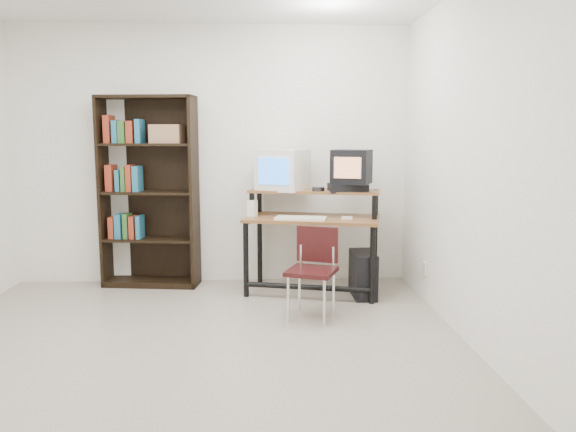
{
  "coord_description": "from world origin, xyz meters",
  "views": [
    {
      "loc": [
        0.5,
        -3.77,
        1.51
      ],
      "look_at": [
        0.74,
        1.1,
        0.8
      ],
      "focal_mm": 35.0,
      "sensor_mm": 36.0,
      "label": 1
    }
  ],
  "objects_px": {
    "crt_monitor": "(283,170)",
    "bookshelf": "(150,190)",
    "computer_desk": "(313,221)",
    "school_chair": "(314,263)",
    "pc_tower": "(363,274)",
    "crt_tv": "(352,167)"
  },
  "relations": [
    {
      "from": "crt_monitor",
      "to": "crt_tv",
      "type": "bearing_deg",
      "value": 9.67
    },
    {
      "from": "school_chair",
      "to": "bookshelf",
      "type": "distance_m",
      "value": 1.96
    },
    {
      "from": "crt_monitor",
      "to": "bookshelf",
      "type": "bearing_deg",
      "value": -159.44
    },
    {
      "from": "pc_tower",
      "to": "school_chair",
      "type": "xyz_separation_m",
      "value": [
        -0.52,
        -0.58,
        0.24
      ]
    },
    {
      "from": "pc_tower",
      "to": "school_chair",
      "type": "distance_m",
      "value": 0.82
    },
    {
      "from": "crt_monitor",
      "to": "computer_desk",
      "type": "bearing_deg",
      "value": -8.37
    },
    {
      "from": "bookshelf",
      "to": "crt_tv",
      "type": "bearing_deg",
      "value": -2.71
    },
    {
      "from": "computer_desk",
      "to": "school_chair",
      "type": "distance_m",
      "value": 0.8
    },
    {
      "from": "computer_desk",
      "to": "crt_monitor",
      "type": "bearing_deg",
      "value": 158.4
    },
    {
      "from": "crt_tv",
      "to": "pc_tower",
      "type": "xyz_separation_m",
      "value": [
        0.1,
        -0.18,
        -1.0
      ]
    },
    {
      "from": "crt_monitor",
      "to": "school_chair",
      "type": "relative_size",
      "value": 0.76
    },
    {
      "from": "crt_tv",
      "to": "computer_desk",
      "type": "bearing_deg",
      "value": -158.49
    },
    {
      "from": "crt_tv",
      "to": "pc_tower",
      "type": "distance_m",
      "value": 1.02
    },
    {
      "from": "computer_desk",
      "to": "school_chair",
      "type": "xyz_separation_m",
      "value": [
        -0.06,
        -0.76,
        -0.24
      ]
    },
    {
      "from": "computer_desk",
      "to": "crt_monitor",
      "type": "distance_m",
      "value": 0.59
    },
    {
      "from": "bookshelf",
      "to": "computer_desk",
      "type": "bearing_deg",
      "value": -4.81
    },
    {
      "from": "computer_desk",
      "to": "crt_tv",
      "type": "xyz_separation_m",
      "value": [
        0.37,
        -0.0,
        0.52
      ]
    },
    {
      "from": "crt_tv",
      "to": "bookshelf",
      "type": "relative_size",
      "value": 0.23
    },
    {
      "from": "school_chair",
      "to": "pc_tower",
      "type": "bearing_deg",
      "value": 69.48
    },
    {
      "from": "pc_tower",
      "to": "bookshelf",
      "type": "xyz_separation_m",
      "value": [
        -2.07,
        0.52,
        0.76
      ]
    },
    {
      "from": "computer_desk",
      "to": "crt_tv",
      "type": "height_order",
      "value": "crt_tv"
    },
    {
      "from": "crt_monitor",
      "to": "bookshelf",
      "type": "xyz_separation_m",
      "value": [
        -1.33,
        0.15,
        -0.2
      ]
    }
  ]
}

